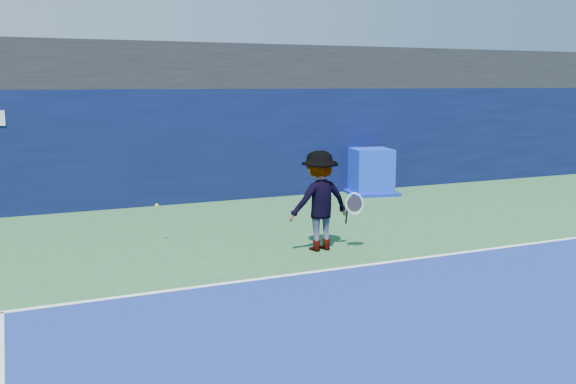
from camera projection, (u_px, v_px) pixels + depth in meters
name	position (u px, v px, depth m)	size (l,w,h in m)	color
ground	(429.00, 333.00, 8.15)	(80.00, 80.00, 0.00)	#2B5F33
baseline	(323.00, 271.00, 10.86)	(24.00, 0.10, 0.01)	white
stadium_band	(186.00, 67.00, 17.93)	(36.00, 3.00, 1.20)	black
back_wall_assembly	(198.00, 145.00, 17.37)	(36.00, 1.03, 3.00)	#091036
equipment_cart	(371.00, 173.00, 18.45)	(1.60, 1.60, 1.30)	#0E2FC7
tennis_player	(320.00, 201.00, 12.13)	(1.40, 0.79, 1.90)	white
tennis_ball	(157.00, 206.00, 12.70)	(0.07, 0.07, 0.07)	#BEDA18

